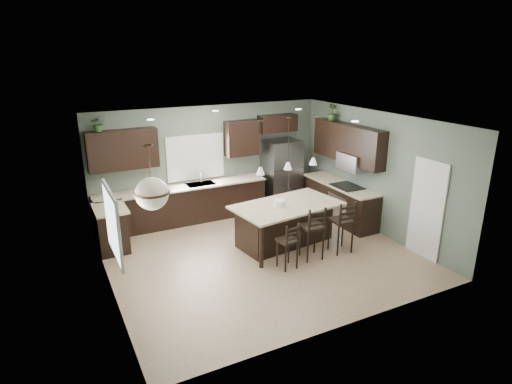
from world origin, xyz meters
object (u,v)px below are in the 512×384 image
at_px(refrigerator, 282,174).
at_px(plant_back_left, 98,123).
at_px(serving_dish, 280,203).
at_px(bar_stool_right, 341,226).
at_px(bar_stool_left, 287,245).
at_px(bar_stool_center, 312,232).
at_px(kitchen_island, 286,224).

height_order(refrigerator, plant_back_left, plant_back_left).
relative_size(refrigerator, plant_back_left, 5.08).
bearing_deg(plant_back_left, serving_dish, -36.77).
distance_m(bar_stool_right, plant_back_left, 5.62).
bearing_deg(bar_stool_left, bar_stool_center, 6.34).
relative_size(bar_stool_left, plant_back_left, 2.64).
height_order(refrigerator, kitchen_island, refrigerator).
xyz_separation_m(kitchen_island, serving_dish, (-0.20, -0.03, 0.53)).
relative_size(serving_dish, bar_stool_center, 0.21).
height_order(bar_stool_center, plant_back_left, plant_back_left).
distance_m(bar_stool_left, bar_stool_right, 1.39).
height_order(bar_stool_left, bar_stool_right, bar_stool_right).
bearing_deg(refrigerator, bar_stool_left, -118.33).
bearing_deg(plant_back_left, bar_stool_right, -37.07).
xyz_separation_m(serving_dish, bar_stool_center, (0.31, -0.78, -0.42)).
xyz_separation_m(kitchen_island, bar_stool_center, (0.11, -0.81, 0.11)).
bearing_deg(refrigerator, bar_stool_right, -95.08).
bearing_deg(plant_back_left, bar_stool_center, -42.20).
bearing_deg(bar_stool_right, plant_back_left, 146.27).
relative_size(refrigerator, bar_stool_left, 1.92).
height_order(refrigerator, serving_dish, refrigerator).
bearing_deg(serving_dish, bar_stool_right, -37.96).
bearing_deg(plant_back_left, bar_stool_left, -49.47).
relative_size(refrigerator, kitchen_island, 0.81).
bearing_deg(bar_stool_right, bar_stool_left, -171.68).
bearing_deg(bar_stool_right, refrigerator, 88.26).
relative_size(refrigerator, bar_stool_center, 1.61).
relative_size(bar_stool_left, bar_stool_center, 0.84).
bearing_deg(bar_stool_right, kitchen_island, 138.44).
distance_m(serving_dish, bar_stool_center, 0.94).
xyz_separation_m(refrigerator, bar_stool_right, (-0.26, -2.93, -0.35)).
xyz_separation_m(serving_dish, bar_stool_right, (1.03, -0.80, -0.42)).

